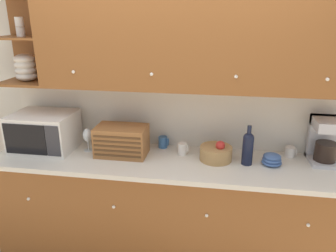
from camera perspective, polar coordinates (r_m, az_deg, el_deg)
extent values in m
plane|color=tan|center=(3.48, 0.62, -17.49)|extent=(24.00, 24.00, 0.00)
cube|color=beige|center=(2.92, 0.80, 3.73)|extent=(5.30, 0.06, 2.60)
cube|color=brown|center=(2.97, -0.31, -14.28)|extent=(2.90, 0.64, 0.89)
cube|color=silver|center=(2.72, -0.38, -6.28)|extent=(2.92, 0.67, 0.04)
sphere|color=white|center=(2.96, -23.13, -11.60)|extent=(0.03, 0.03, 0.03)
sphere|color=white|center=(2.67, -9.43, -13.73)|extent=(0.03, 0.03, 0.03)
sphere|color=white|center=(2.56, 6.74, -15.24)|extent=(0.03, 0.03, 0.03)
sphere|color=white|center=(2.64, 23.23, -15.59)|extent=(0.03, 0.03, 0.03)
cube|color=silver|center=(2.91, 0.69, 1.93)|extent=(2.90, 0.01, 0.57)
cube|color=brown|center=(2.59, 4.91, 15.10)|extent=(2.48, 0.37, 0.80)
cube|color=brown|center=(3.21, -22.47, 14.58)|extent=(0.42, 0.02, 0.80)
cube|color=brown|center=(3.11, -23.22, 7.10)|extent=(0.42, 0.37, 0.02)
cube|color=brown|center=(3.06, -24.16, 13.90)|extent=(0.42, 0.37, 0.02)
sphere|color=white|center=(2.67, -16.16, 9.04)|extent=(0.03, 0.03, 0.03)
sphere|color=white|center=(2.47, -2.88, 9.00)|extent=(0.03, 0.03, 0.03)
sphere|color=white|center=(2.42, 11.76, 8.41)|extent=(0.03, 0.03, 0.03)
sphere|color=white|center=(2.53, 26.02, 7.31)|extent=(0.03, 0.03, 0.03)
ellipsoid|color=silver|center=(3.10, -23.35, 8.00)|extent=(0.18, 0.18, 0.08)
ellipsoid|color=silver|center=(3.09, -23.47, 8.90)|extent=(0.18, 0.18, 0.08)
ellipsoid|color=silver|center=(3.08, -23.59, 9.80)|extent=(0.18, 0.18, 0.08)
ellipsoid|color=silver|center=(3.08, -23.72, 10.71)|extent=(0.18, 0.18, 0.08)
cylinder|color=silver|center=(3.06, -24.28, 14.74)|extent=(0.07, 0.07, 0.08)
cylinder|color=silver|center=(3.06, -24.49, 16.20)|extent=(0.07, 0.07, 0.08)
cube|color=silver|center=(3.07, -20.73, -0.87)|extent=(0.52, 0.41, 0.33)
cube|color=black|center=(2.93, -23.67, -2.18)|extent=(0.37, 0.01, 0.26)
cube|color=#2D2D33|center=(2.81, -19.43, -2.54)|extent=(0.12, 0.01, 0.26)
cylinder|color=silver|center=(2.97, -13.66, -4.13)|extent=(0.07, 0.07, 0.01)
cylinder|color=silver|center=(2.95, -13.73, -3.35)|extent=(0.01, 0.01, 0.08)
ellipsoid|color=silver|center=(2.92, -13.88, -1.56)|extent=(0.08, 0.08, 0.12)
cube|color=#996033|center=(2.79, -8.06, -2.54)|extent=(0.43, 0.26, 0.25)
cube|color=#54351C|center=(2.71, -8.80, -5.16)|extent=(0.39, 0.01, 0.02)
cube|color=#54351C|center=(2.69, -8.85, -4.38)|extent=(0.39, 0.01, 0.02)
cube|color=#54351C|center=(2.67, -8.89, -3.59)|extent=(0.39, 0.01, 0.02)
cube|color=#54351C|center=(2.66, -8.94, -2.79)|extent=(0.39, 0.01, 0.02)
cube|color=#54351C|center=(2.64, -8.98, -1.99)|extent=(0.39, 0.01, 0.02)
cylinder|color=#38669E|center=(2.94, -0.89, -2.82)|extent=(0.08, 0.08, 0.10)
torus|color=#38669E|center=(2.93, -0.01, -2.83)|extent=(0.01, 0.07, 0.07)
cylinder|color=silver|center=(2.79, 2.48, -4.01)|extent=(0.08, 0.08, 0.10)
torus|color=silver|center=(2.79, 3.42, -4.02)|extent=(0.01, 0.07, 0.07)
cylinder|color=#A87F4C|center=(2.72, 8.33, -4.73)|extent=(0.26, 0.26, 0.12)
sphere|color=red|center=(2.67, 9.11, -3.36)|extent=(0.08, 0.08, 0.08)
cylinder|color=black|center=(2.67, 13.68, -4.28)|extent=(0.09, 0.09, 0.22)
sphere|color=black|center=(2.63, 13.87, -2.06)|extent=(0.09, 0.09, 0.09)
cylinder|color=black|center=(2.61, 13.98, -0.75)|extent=(0.03, 0.03, 0.08)
ellipsoid|color=#3D5B93|center=(2.75, 17.58, -6.02)|extent=(0.16, 0.16, 0.04)
ellipsoid|color=#3D5B93|center=(2.74, 17.63, -5.55)|extent=(0.15, 0.15, 0.04)
ellipsoid|color=#3D5B93|center=(2.73, 17.68, -5.08)|extent=(0.14, 0.14, 0.04)
cylinder|color=silver|center=(2.94, 20.45, -4.24)|extent=(0.08, 0.08, 0.09)
torus|color=silver|center=(2.95, 21.36, -4.24)|extent=(0.01, 0.06, 0.06)
cube|color=#B7B7BC|center=(2.95, 25.38, -5.47)|extent=(0.23, 0.27, 0.03)
cylinder|color=black|center=(2.89, 25.73, -4.03)|extent=(0.17, 0.17, 0.15)
cube|color=#B7B7BC|center=(2.98, 25.32, -1.66)|extent=(0.23, 0.06, 0.37)
cube|color=#B7B7BC|center=(2.84, 26.28, 0.30)|extent=(0.23, 0.27, 0.08)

